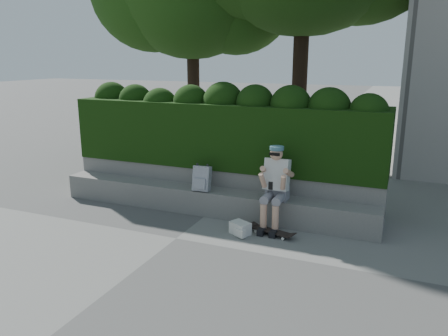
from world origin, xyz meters
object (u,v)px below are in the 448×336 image
at_px(skateboard, 272,231).
at_px(person, 276,184).
at_px(backpack_ground, 240,228).
at_px(backpack_plaid, 202,178).

bearing_deg(skateboard, person, 113.29).
distance_m(person, skateboard, 0.78).
height_order(skateboard, backpack_ground, backpack_ground).
xyz_separation_m(skateboard, backpack_ground, (-0.48, -0.16, 0.04)).
bearing_deg(backpack_plaid, backpack_ground, -36.15).
relative_size(backpack_plaid, backpack_ground, 1.44).
height_order(person, backpack_ground, person).
relative_size(skateboard, backpack_ground, 2.39).
bearing_deg(skateboard, backpack_ground, -146.93).
bearing_deg(backpack_plaid, skateboard, -21.14).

